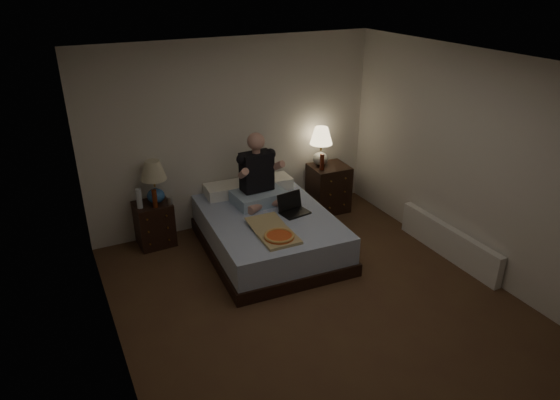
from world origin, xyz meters
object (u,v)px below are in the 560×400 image
nightstand_right (328,188)px  person (258,169)px  nightstand_left (154,224)px  beer_bottle_right (322,162)px  water_bottle (139,199)px  bed (268,232)px  laptop (295,205)px  lamp_right (321,146)px  radiator (448,242)px  beer_bottle_left (155,199)px  pizza_box (279,237)px  soda_can (170,200)px  lamp_left (154,182)px

nightstand_right → person: person is taller
nightstand_right → nightstand_left: bearing=-179.6°
nightstand_right → beer_bottle_right: beer_bottle_right is taller
water_bottle → beer_bottle_right: size_ratio=1.09×
bed → laptop: laptop is taller
lamp_right → radiator: lamp_right is taller
beer_bottle_left → nightstand_right: bearing=0.1°
beer_bottle_left → pizza_box: size_ratio=0.30×
beer_bottle_left → radiator: bearing=-29.8°
soda_can → pizza_box: size_ratio=0.13×
radiator → water_bottle: bearing=150.7°
beer_bottle_right → pizza_box: 1.78m
soda_can → radiator: 3.49m
pizza_box → lamp_left: bearing=127.7°
bed → water_bottle: size_ratio=7.82×
bed → soda_can: bearing=151.1°
nightstand_left → lamp_right: size_ratio=1.03×
nightstand_right → water_bottle: (-2.68, 0.06, 0.36)m
lamp_left → lamp_right: size_ratio=1.00×
water_bottle → nightstand_right: bearing=-1.3°
nightstand_right → laptop: bearing=-138.2°
beer_bottle_right → bed: bearing=-152.3°
lamp_right → soda_can: (-2.23, -0.09, -0.34)m
nightstand_right → radiator: nightstand_right is taller
lamp_left → beer_bottle_left: lamp_left is taller
lamp_left → pizza_box: lamp_left is taller
nightstand_left → lamp_left: (0.06, 0.00, 0.57)m
nightstand_right → lamp_left: bearing=-179.7°
lamp_right → nightstand_right: bearing=-46.1°
nightstand_left → person: bearing=-20.1°
beer_bottle_right → pizza_box: (-1.27, -1.21, -0.27)m
bed → lamp_left: bearing=150.2°
nightstand_left → nightstand_right: nightstand_right is taller
beer_bottle_right → pizza_box: bearing=-136.3°
soda_can → pizza_box: bearing=-55.4°
soda_can → beer_bottle_left: bearing=-177.0°
soda_can → beer_bottle_left: 0.19m
radiator → lamp_left: bearing=148.2°
laptop → beer_bottle_right: bearing=32.8°
pizza_box → radiator: bearing=-12.7°
soda_can → radiator: soda_can is taller
lamp_left → soda_can: 0.29m
soda_can → lamp_right: bearing=2.4°
water_bottle → nightstand_left: bearing=20.3°
water_bottle → soda_can: 0.37m
lamp_right → laptop: size_ratio=1.65×
lamp_left → beer_bottle_right: size_ratio=2.43×
bed → lamp_left: 1.54m
water_bottle → pizza_box: bearing=-47.2°
radiator → pizza_box: bearing=165.9°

